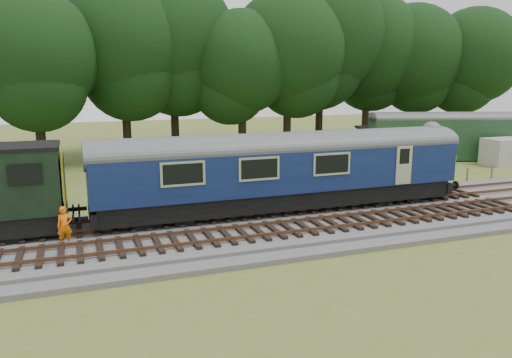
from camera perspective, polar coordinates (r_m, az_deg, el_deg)
name	(u,v)px	position (r m, az deg, el deg)	size (l,w,h in m)	color
ground	(168,239)	(21.59, -10.00, -6.73)	(120.00, 120.00, 0.00)	#536B27
ballast	(168,235)	(21.53, -10.02, -6.29)	(70.00, 7.00, 0.35)	#4C4C4F
track_north	(162,220)	(22.79, -10.67, -4.68)	(67.20, 2.40, 0.21)	black
track_south	(175,241)	(19.96, -9.22, -6.98)	(67.20, 2.40, 0.21)	black
fence	(152,212)	(25.85, -11.78, -3.73)	(64.00, 0.12, 1.00)	#6B6054
tree_line	(120,160)	(42.90, -15.24, 2.16)	(70.00, 8.00, 18.00)	black
dmu_railcar	(284,165)	(23.91, 3.25, 1.66)	(18.05, 2.86, 3.88)	black
worker	(65,226)	(20.50, -21.03, -5.05)	(0.56, 0.37, 1.54)	orange
parked_coach	(462,134)	(44.50, 22.46, 4.82)	(15.14, 7.04, 3.85)	#1A3A22
shed	(377,142)	(44.06, 13.68, 4.18)	(3.76, 3.76, 2.55)	#1A3A22
caravan	(510,151)	(43.68, 27.03, 2.84)	(4.24, 2.07, 2.07)	#A7A7A2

